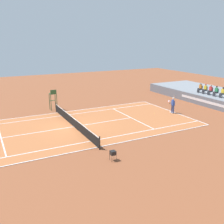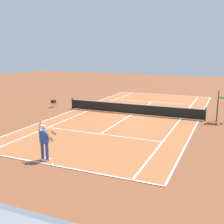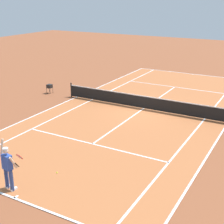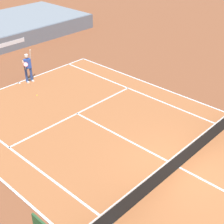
% 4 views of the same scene
% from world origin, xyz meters
% --- Properties ---
extents(ground_plane, '(80.00, 80.00, 0.00)m').
position_xyz_m(ground_plane, '(0.00, 0.00, 0.00)').
color(ground_plane, brown).
extents(court, '(11.08, 23.88, 0.03)m').
position_xyz_m(court, '(0.00, 0.00, 0.01)').
color(court, '#B76638').
rests_on(court, ground).
extents(net, '(11.98, 0.10, 1.07)m').
position_xyz_m(net, '(0.00, 0.00, 0.52)').
color(net, black).
rests_on(net, ground).
extents(tennis_player, '(0.81, 0.62, 2.08)m').
position_xyz_m(tennis_player, '(0.58, 11.50, 0.99)').
color(tennis_player, navy).
rests_on(tennis_player, ground).
extents(tennis_ball, '(0.07, 0.07, 0.07)m').
position_xyz_m(tennis_ball, '(-0.23, 9.62, 0.03)').
color(tennis_ball, '#D1E533').
rests_on(tennis_ball, ground).
extents(ball_hopper, '(0.36, 0.36, 0.70)m').
position_xyz_m(ball_hopper, '(7.98, 0.06, 0.57)').
color(ball_hopper, black).
rests_on(ball_hopper, ground).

